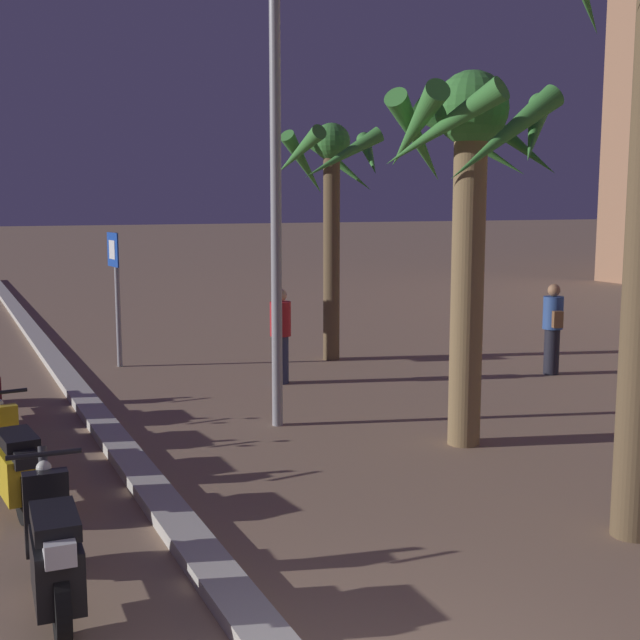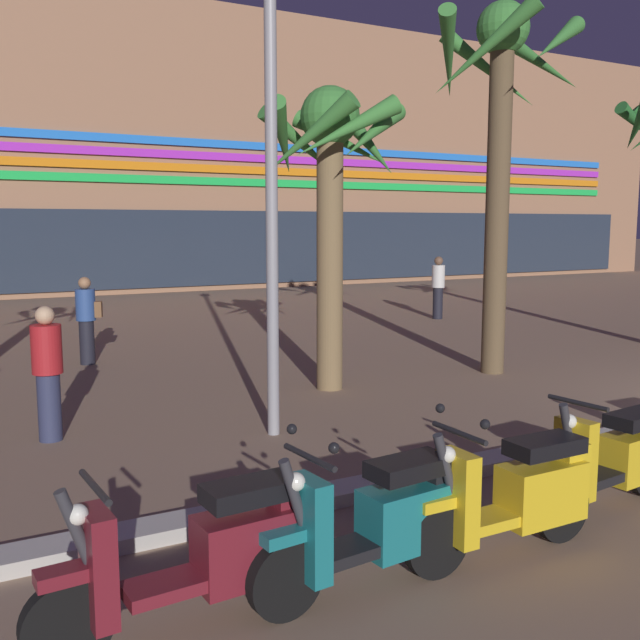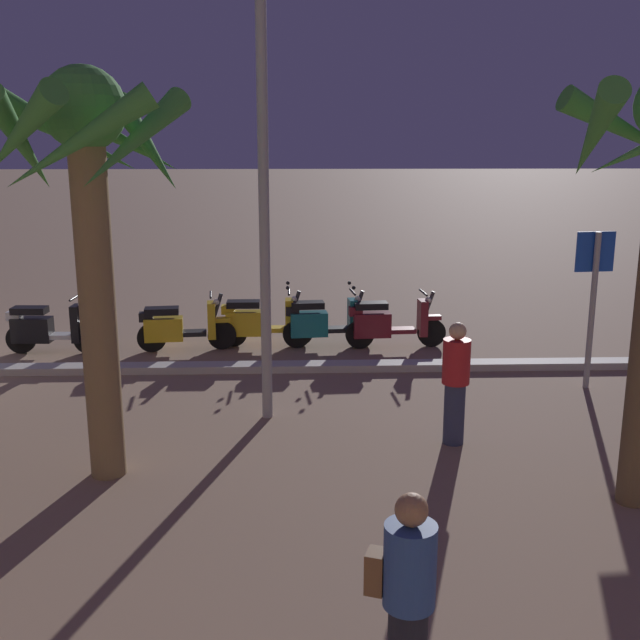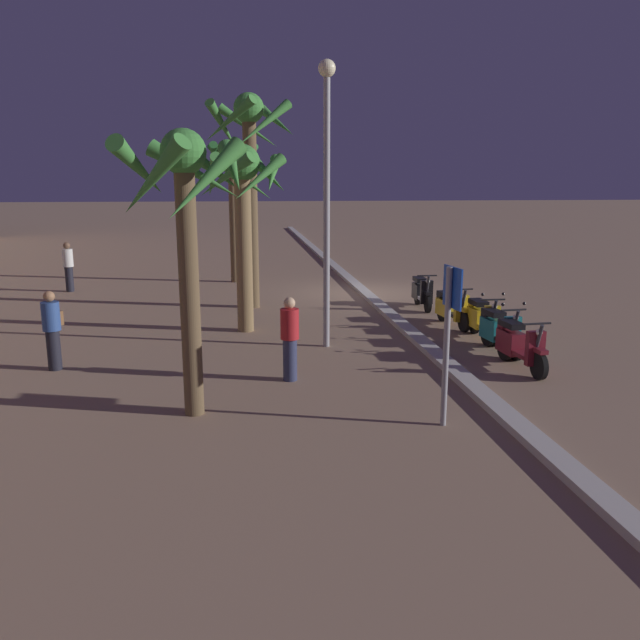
# 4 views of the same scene
# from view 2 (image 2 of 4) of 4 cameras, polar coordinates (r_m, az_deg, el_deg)

# --- Properties ---
(mall_facade_backdrop) EXTENTS (43.66, 16.06, 10.55)m
(mall_facade_backdrop) POSITION_cam_2_polar(r_m,az_deg,el_deg) (35.69, -9.99, 11.97)
(mall_facade_backdrop) COLOR #9E7051
(mall_facade_backdrop) RESTS_ON ground
(scooter_maroon_lead_nearest) EXTENTS (1.87, 0.56, 1.04)m
(scooter_maroon_lead_nearest) POSITION_cam_2_polar(r_m,az_deg,el_deg) (4.67, -9.07, -17.93)
(scooter_maroon_lead_nearest) COLOR black
(scooter_maroon_lead_nearest) RESTS_ON ground
(scooter_teal_tail_end) EXTENTS (1.73, 0.56, 1.17)m
(scooter_teal_tail_end) POSITION_cam_2_polar(r_m,az_deg,el_deg) (5.06, 4.67, -15.74)
(scooter_teal_tail_end) COLOR black
(scooter_teal_tail_end) RESTS_ON ground
(scooter_yellow_mid_front) EXTENTS (1.74, 0.56, 1.17)m
(scooter_yellow_mid_front) POSITION_cam_2_polar(r_m,az_deg,el_deg) (5.69, 15.37, -13.30)
(scooter_yellow_mid_front) COLOR black
(scooter_yellow_mid_front) RESTS_ON ground
(scooter_yellow_far_back) EXTENTS (1.78, 0.57, 1.04)m
(scooter_yellow_far_back) POSITION_cam_2_polar(r_m,az_deg,el_deg) (6.87, 22.50, -10.11)
(scooter_yellow_far_back) COLOR black
(scooter_yellow_far_back) RESTS_ON ground
(palm_tree_by_mall_entrance) EXTENTS (2.63, 2.66, 5.97)m
(palm_tree_by_mall_entrance) POSITION_cam_2_polar(r_m,az_deg,el_deg) (12.34, 14.22, 16.24)
(palm_tree_by_mall_entrance) COLOR brown
(palm_tree_by_mall_entrance) RESTS_ON ground
(palm_tree_near_sign) EXTENTS (2.26, 2.27, 4.45)m
(palm_tree_near_sign) POSITION_cam_2_polar(r_m,az_deg,el_deg) (10.65, 0.86, 12.14)
(palm_tree_near_sign) COLOR olive
(palm_tree_near_sign) RESTS_ON ground
(pedestrian_by_palm_tree) EXTENTS (0.34, 0.34, 1.56)m
(pedestrian_by_palm_tree) POSITION_cam_2_polar(r_m,az_deg,el_deg) (8.73, -20.87, -3.81)
(pedestrian_by_palm_tree) COLOR #2D3351
(pedestrian_by_palm_tree) RESTS_ON ground
(pedestrian_window_shopping) EXTENTS (0.46, 0.34, 1.56)m
(pedestrian_window_shopping) POSITION_cam_2_polar(r_m,az_deg,el_deg) (13.31, -18.10, 0.12)
(pedestrian_window_shopping) COLOR black
(pedestrian_window_shopping) RESTS_ON ground
(pedestrian_strolling_near_curb) EXTENTS (0.45, 0.39, 1.64)m
(pedestrian_strolling_near_curb) POSITION_cam_2_polar(r_m,az_deg,el_deg) (19.09, 9.39, 2.70)
(pedestrian_strolling_near_curb) COLOR black
(pedestrian_strolling_near_curb) RESTS_ON ground
(street_lamp) EXTENTS (0.36, 0.36, 6.02)m
(street_lamp) POSITION_cam_2_polar(r_m,az_deg,el_deg) (8.36, -3.93, 16.24)
(street_lamp) COLOR #939399
(street_lamp) RESTS_ON ground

